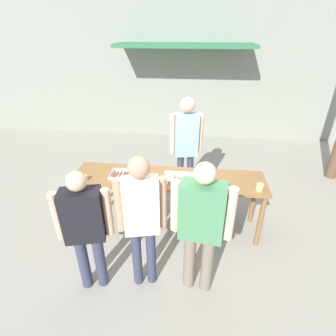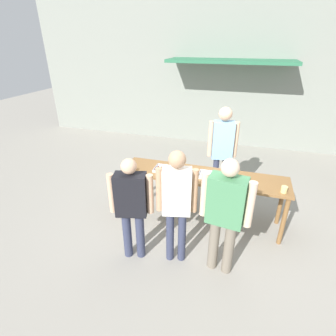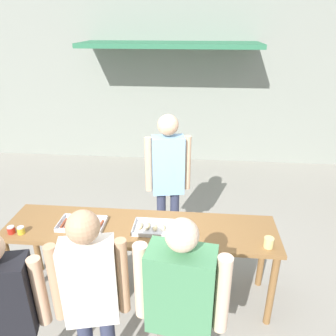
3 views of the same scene
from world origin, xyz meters
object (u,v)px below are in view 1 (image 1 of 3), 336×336
object	(u,v)px
food_tray_sausages	(127,175)
person_customer_with_cup	(201,221)
condiment_jar_ketchup	(85,178)
food_tray_buns	(178,178)
person_server_behind_table	(186,141)
person_customer_holding_hotdog	(85,225)
person_customer_waiting_in_line	(142,214)
beer_cup	(260,187)
condiment_jar_mustard	(78,178)

from	to	relation	value
food_tray_sausages	person_customer_with_cup	bearing A→B (deg)	-43.94
condiment_jar_ketchup	person_customer_with_cup	distance (m)	1.81
condiment_jar_ketchup	food_tray_buns	bearing A→B (deg)	8.33
person_server_behind_table	person_customer_with_cup	world-z (taller)	person_server_behind_table
food_tray_sausages	person_customer_holding_hotdog	size ratio (longest dim) A/B	0.30
person_customer_holding_hotdog	person_customer_waiting_in_line	xyz separation A→B (m)	(0.60, 0.11, 0.10)
person_server_behind_table	person_customer_holding_hotdog	distance (m)	2.17
food_tray_buns	beer_cup	bearing A→B (deg)	-9.51
food_tray_buns	person_server_behind_table	bearing A→B (deg)	85.13
food_tray_buns	beer_cup	distance (m)	1.10
food_tray_sausages	person_customer_with_cup	size ratio (longest dim) A/B	0.28
condiment_jar_ketchup	beer_cup	size ratio (longest dim) A/B	0.75
person_customer_holding_hotdog	person_customer_waiting_in_line	size ratio (longest dim) A/B	0.92
person_server_behind_table	condiment_jar_ketchup	bearing A→B (deg)	-154.88
person_customer_holding_hotdog	person_customer_with_cup	xyz separation A→B (m)	(1.23, 0.11, 0.06)
food_tray_buns	condiment_jar_ketchup	bearing A→B (deg)	-171.67
condiment_jar_mustard	person_server_behind_table	xyz separation A→B (m)	(1.45, 0.99, 0.21)
condiment_jar_mustard	condiment_jar_ketchup	bearing A→B (deg)	1.80
condiment_jar_mustard	beer_cup	bearing A→B (deg)	0.21
food_tray_sausages	beer_cup	bearing A→B (deg)	-5.64
food_tray_sausages	condiment_jar_ketchup	xyz separation A→B (m)	(-0.55, -0.19, 0.02)
condiment_jar_mustard	person_customer_waiting_in_line	size ratio (longest dim) A/B	0.04
condiment_jar_mustard	person_customer_waiting_in_line	distance (m)	1.36
condiment_jar_mustard	condiment_jar_ketchup	distance (m)	0.10
condiment_jar_mustard	person_customer_waiting_in_line	bearing A→B (deg)	-37.70
person_customer_waiting_in_line	condiment_jar_ketchup	bearing A→B (deg)	-53.66
condiment_jar_mustard	person_customer_with_cup	xyz separation A→B (m)	(1.70, -0.83, 0.07)
condiment_jar_ketchup	person_customer_with_cup	xyz separation A→B (m)	(1.60, -0.83, 0.07)
food_tray_buns	beer_cup	world-z (taller)	beer_cup
condiment_jar_ketchup	person_customer_with_cup	bearing A→B (deg)	-27.41
person_customer_holding_hotdog	condiment_jar_mustard	bearing A→B (deg)	-77.37
beer_cup	person_server_behind_table	world-z (taller)	person_server_behind_table
condiment_jar_ketchup	person_customer_holding_hotdog	world-z (taller)	person_customer_holding_hotdog
food_tray_buns	person_customer_holding_hotdog	world-z (taller)	person_customer_holding_hotdog
person_customer_holding_hotdog	person_customer_with_cup	bearing A→B (deg)	170.97
food_tray_sausages	person_customer_holding_hotdog	bearing A→B (deg)	-98.67
person_server_behind_table	person_customer_with_cup	xyz separation A→B (m)	(0.25, -1.82, -0.14)
food_tray_buns	person_customer_waiting_in_line	world-z (taller)	person_customer_waiting_in_line
beer_cup	person_customer_holding_hotdog	xyz separation A→B (m)	(-1.99, -0.95, -0.01)
condiment_jar_mustard	beer_cup	distance (m)	2.47
condiment_jar_mustard	person_customer_holding_hotdog	distance (m)	1.05
food_tray_sausages	food_tray_buns	world-z (taller)	food_tray_buns
condiment_jar_ketchup	beer_cup	distance (m)	2.37
beer_cup	person_customer_waiting_in_line	xyz separation A→B (m)	(-1.39, -0.84, 0.10)
food_tray_buns	condiment_jar_ketchup	world-z (taller)	condiment_jar_ketchup
food_tray_sausages	condiment_jar_mustard	xyz separation A→B (m)	(-0.65, -0.19, 0.02)
beer_cup	condiment_jar_mustard	bearing A→B (deg)	-179.79
person_customer_with_cup	person_server_behind_table	bearing A→B (deg)	-74.55
person_server_behind_table	person_customer_holding_hotdog	bearing A→B (deg)	-127.87
person_server_behind_table	person_customer_with_cup	distance (m)	1.84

